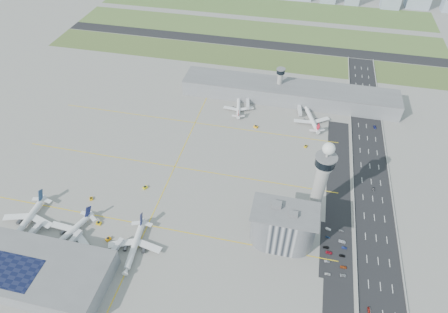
% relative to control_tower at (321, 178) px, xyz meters
% --- Properties ---
extents(ground, '(1000.00, 1000.00, 0.00)m').
position_rel_control_tower_xyz_m(ground, '(-72.00, -8.00, -35.04)').
color(ground, '#99968E').
extents(grass_strip_0, '(480.00, 50.00, 0.08)m').
position_rel_control_tower_xyz_m(grass_strip_0, '(-92.00, 217.00, -35.00)').
color(grass_strip_0, '#576D34').
rests_on(grass_strip_0, ground).
extents(grass_strip_1, '(480.00, 60.00, 0.08)m').
position_rel_control_tower_xyz_m(grass_strip_1, '(-92.00, 292.00, -35.00)').
color(grass_strip_1, '#4E6A32').
rests_on(grass_strip_1, ground).
extents(grass_strip_2, '(480.00, 70.00, 0.08)m').
position_rel_control_tower_xyz_m(grass_strip_2, '(-92.00, 372.00, -35.00)').
color(grass_strip_2, '#4F6831').
rests_on(grass_strip_2, ground).
extents(runway, '(480.00, 22.00, 0.10)m').
position_rel_control_tower_xyz_m(runway, '(-92.00, 254.00, -34.98)').
color(runway, black).
rests_on(runway, ground).
extents(highway, '(28.00, 500.00, 0.10)m').
position_rel_control_tower_xyz_m(highway, '(43.00, -8.00, -34.99)').
color(highway, black).
rests_on(highway, ground).
extents(barrier_left, '(0.60, 500.00, 1.20)m').
position_rel_control_tower_xyz_m(barrier_left, '(29.00, -8.00, -34.44)').
color(barrier_left, '#9E9E99').
rests_on(barrier_left, ground).
extents(barrier_right, '(0.60, 500.00, 1.20)m').
position_rel_control_tower_xyz_m(barrier_right, '(57.00, -8.00, -34.44)').
color(barrier_right, '#9E9E99').
rests_on(barrier_right, ground).
extents(landside_road, '(18.00, 260.00, 0.08)m').
position_rel_control_tower_xyz_m(landside_road, '(18.00, -18.00, -35.00)').
color(landside_road, black).
rests_on(landside_road, ground).
extents(parking_lot, '(20.00, 44.00, 0.10)m').
position_rel_control_tower_xyz_m(parking_lot, '(16.00, -30.00, -34.99)').
color(parking_lot, black).
rests_on(parking_lot, ground).
extents(taxiway_line_h_0, '(260.00, 0.60, 0.01)m').
position_rel_control_tower_xyz_m(taxiway_line_h_0, '(-112.00, -38.00, -35.04)').
color(taxiway_line_h_0, yellow).
rests_on(taxiway_line_h_0, ground).
extents(taxiway_line_h_1, '(260.00, 0.60, 0.01)m').
position_rel_control_tower_xyz_m(taxiway_line_h_1, '(-112.00, 22.00, -35.04)').
color(taxiway_line_h_1, yellow).
rests_on(taxiway_line_h_1, ground).
extents(taxiway_line_h_2, '(260.00, 0.60, 0.01)m').
position_rel_control_tower_xyz_m(taxiway_line_h_2, '(-112.00, 82.00, -35.04)').
color(taxiway_line_h_2, yellow).
rests_on(taxiway_line_h_2, ground).
extents(taxiway_line_v, '(0.60, 260.00, 0.01)m').
position_rel_control_tower_xyz_m(taxiway_line_v, '(-112.00, 22.00, -35.04)').
color(taxiway_line_v, yellow).
rests_on(taxiway_line_v, ground).
extents(control_tower, '(14.00, 14.00, 64.50)m').
position_rel_control_tower_xyz_m(control_tower, '(0.00, 0.00, 0.00)').
color(control_tower, '#ADAAA5').
rests_on(control_tower, ground).
extents(secondary_tower, '(8.60, 8.60, 31.90)m').
position_rel_control_tower_xyz_m(secondary_tower, '(-42.00, 142.00, -16.24)').
color(secondary_tower, '#ADAAA5').
rests_on(secondary_tower, ground).
extents(admin_building, '(42.00, 24.00, 33.50)m').
position_rel_control_tower_xyz_m(admin_building, '(-20.01, -30.00, -19.74)').
color(admin_building, '#B2B2B7').
rests_on(admin_building, ground).
extents(terminal_pier, '(210.00, 32.00, 15.80)m').
position_rel_control_tower_xyz_m(terminal_pier, '(-32.00, 140.00, -27.14)').
color(terminal_pier, gray).
rests_on(terminal_pier, ground).
extents(near_terminal, '(84.00, 42.00, 13.00)m').
position_rel_control_tower_xyz_m(near_terminal, '(-160.07, -90.02, -28.62)').
color(near_terminal, gray).
rests_on(near_terminal, ground).
extents(airplane_near_a, '(38.26, 44.84, 12.43)m').
position_rel_control_tower_xyz_m(airplane_near_a, '(-193.84, -55.01, -28.82)').
color(airplane_near_a, white).
rests_on(airplane_near_a, ground).
extents(airplane_near_b, '(47.23, 50.96, 11.60)m').
position_rel_control_tower_xyz_m(airplane_near_b, '(-159.85, -58.47, -29.24)').
color(airplane_near_b, white).
rests_on(airplane_near_b, ground).
extents(airplane_near_c, '(40.90, 46.63, 12.04)m').
position_rel_control_tower_xyz_m(airplane_near_c, '(-112.80, -58.29, -29.02)').
color(airplane_near_c, white).
rests_on(airplane_near_c, ground).
extents(airplane_far_a, '(35.04, 39.20, 9.66)m').
position_rel_control_tower_xyz_m(airplane_far_a, '(-76.77, 111.57, -30.21)').
color(airplane_far_a, white).
rests_on(airplane_far_a, ground).
extents(airplane_far_b, '(45.63, 49.33, 11.27)m').
position_rel_control_tower_xyz_m(airplane_far_b, '(-6.96, 107.20, -29.40)').
color(airplane_far_b, white).
rests_on(airplane_far_b, ground).
extents(jet_bridge_near_0, '(5.39, 14.31, 5.70)m').
position_rel_control_tower_xyz_m(jet_bridge_near_0, '(-185.00, -69.00, -32.19)').
color(jet_bridge_near_0, silver).
rests_on(jet_bridge_near_0, ground).
extents(jet_bridge_near_1, '(5.39, 14.31, 5.70)m').
position_rel_control_tower_xyz_m(jet_bridge_near_1, '(-155.00, -69.00, -32.19)').
color(jet_bridge_near_1, silver).
rests_on(jet_bridge_near_1, ground).
extents(jet_bridge_near_2, '(5.39, 14.31, 5.70)m').
position_rel_control_tower_xyz_m(jet_bridge_near_2, '(-125.00, -69.00, -32.19)').
color(jet_bridge_near_2, silver).
rests_on(jet_bridge_near_2, ground).
extents(jet_bridge_far_0, '(5.39, 14.31, 5.70)m').
position_rel_control_tower_xyz_m(jet_bridge_far_0, '(-70.00, 124.00, -32.19)').
color(jet_bridge_far_0, silver).
rests_on(jet_bridge_far_0, ground).
extents(jet_bridge_far_1, '(5.39, 14.31, 5.70)m').
position_rel_control_tower_xyz_m(jet_bridge_far_1, '(-20.00, 124.00, -32.19)').
color(jet_bridge_far_1, silver).
rests_on(jet_bridge_far_1, ground).
extents(tug_0, '(3.22, 3.59, 1.73)m').
position_rel_control_tower_xyz_m(tug_0, '(-161.70, -24.88, -34.18)').
color(tug_0, '#E7A302').
rests_on(tug_0, ground).
extents(tug_1, '(3.77, 4.24, 2.05)m').
position_rel_control_tower_xyz_m(tug_1, '(-133.32, -55.26, -34.02)').
color(tug_1, orange).
rests_on(tug_1, ground).
extents(tug_2, '(3.48, 2.42, 2.01)m').
position_rel_control_tower_xyz_m(tug_2, '(-145.77, -44.49, -34.04)').
color(tug_2, gold).
rests_on(tug_2, ground).
extents(tug_3, '(3.96, 4.26, 2.04)m').
position_rel_control_tower_xyz_m(tug_3, '(-126.65, -5.54, -34.02)').
color(tug_3, yellow).
rests_on(tug_3, ground).
extents(tug_4, '(4.29, 3.75, 2.08)m').
position_rel_control_tower_xyz_m(tug_4, '(-55.91, 87.51, -34.00)').
color(tug_4, '#F9A712').
rests_on(tug_4, ground).
extents(tug_5, '(3.13, 3.60, 1.75)m').
position_rel_control_tower_xyz_m(tug_5, '(-9.71, 70.22, -34.16)').
color(tug_5, gold).
rests_on(tug_5, ground).
extents(car_lot_0, '(3.79, 1.66, 1.27)m').
position_rel_control_tower_xyz_m(car_lot_0, '(11.41, -48.80, -34.41)').
color(car_lot_0, silver).
rests_on(car_lot_0, ground).
extents(car_lot_1, '(3.68, 1.78, 1.16)m').
position_rel_control_tower_xyz_m(car_lot_1, '(10.89, -39.84, -34.46)').
color(car_lot_1, gray).
rests_on(car_lot_1, ground).
extents(car_lot_2, '(4.37, 2.20, 1.19)m').
position_rel_control_tower_xyz_m(car_lot_2, '(11.93, -32.95, -34.45)').
color(car_lot_2, '#AF182B').
rests_on(car_lot_2, ground).
extents(car_lot_3, '(4.14, 2.10, 1.15)m').
position_rel_control_tower_xyz_m(car_lot_3, '(10.03, -29.29, -34.46)').
color(car_lot_3, black).
rests_on(car_lot_3, ground).
extents(car_lot_4, '(3.32, 1.69, 1.08)m').
position_rel_control_tower_xyz_m(car_lot_4, '(10.96, -20.82, -34.50)').
color(car_lot_4, navy).
rests_on(car_lot_4, ground).
extents(car_lot_5, '(4.00, 1.97, 1.26)m').
position_rel_control_tower_xyz_m(car_lot_5, '(11.04, -14.01, -34.41)').
color(car_lot_5, white).
rests_on(car_lot_5, ground).
extents(car_lot_6, '(4.11, 2.28, 1.09)m').
position_rel_control_tower_xyz_m(car_lot_6, '(20.83, -47.67, -34.50)').
color(car_lot_6, '#AAAAB0').
rests_on(car_lot_6, ground).
extents(car_lot_7, '(4.33, 2.13, 1.21)m').
position_rel_control_tower_xyz_m(car_lot_7, '(21.14, -41.79, -34.44)').
color(car_lot_7, '#AE4418').
rests_on(car_lot_7, ground).
extents(car_lot_8, '(3.75, 1.64, 1.26)m').
position_rel_control_tower_xyz_m(car_lot_8, '(20.38, -33.51, -34.41)').
color(car_lot_8, black).
rests_on(car_lot_8, ground).
extents(car_lot_9, '(3.38, 1.27, 1.10)m').
position_rel_control_tower_xyz_m(car_lot_9, '(21.74, -27.02, -34.49)').
color(car_lot_9, navy).
rests_on(car_lot_9, ground).
extents(car_lot_10, '(4.89, 2.71, 1.29)m').
position_rel_control_tower_xyz_m(car_lot_10, '(20.36, -22.30, -34.39)').
color(car_lot_10, white).
rests_on(car_lot_10, ground).
extents(car_lot_11, '(3.89, 1.68, 1.11)m').
position_rel_control_tower_xyz_m(car_lot_11, '(19.92, -13.09, -34.48)').
color(car_lot_11, gray).
rests_on(car_lot_11, ground).
extents(car_hw_0, '(1.62, 3.80, 1.28)m').
position_rel_control_tower_xyz_m(car_hw_0, '(35.19, -67.09, -34.40)').
color(car_hw_0, maroon).
rests_on(car_hw_0, ground).
extents(car_hw_1, '(1.29, 3.52, 1.15)m').
position_rel_control_tower_xyz_m(car_hw_1, '(43.97, 31.72, -34.46)').
color(car_hw_1, black).
rests_on(car_hw_1, ground).
extents(car_hw_2, '(2.72, 4.94, 1.31)m').
position_rel_control_tower_xyz_m(car_hw_2, '(50.31, 111.21, -34.39)').
color(car_hw_2, navy).
rests_on(car_hw_2, ground).
extents(car_hw_4, '(1.42, 3.24, 1.08)m').
position_rel_control_tower_xyz_m(car_hw_4, '(36.38, 172.48, -34.50)').
color(car_hw_4, gray).
rests_on(car_hw_4, ground).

